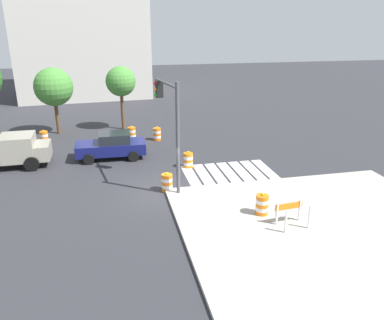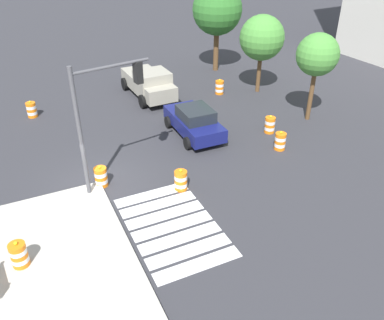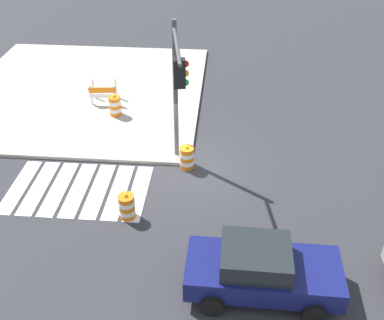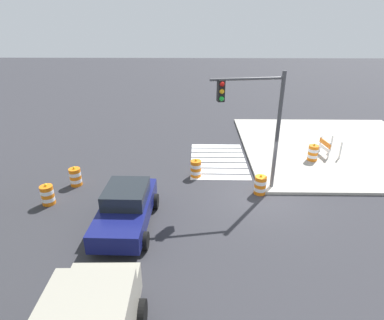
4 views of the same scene
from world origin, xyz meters
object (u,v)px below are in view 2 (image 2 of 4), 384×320
(traffic_barrel_median_far, at_px, (219,87))
(traffic_barrel_lane_center, at_px, (101,177))
(sports_car, at_px, (194,121))
(street_tree_streetside_mid, at_px, (262,38))
(pickup_truck, at_px, (150,83))
(traffic_barrel_far_curb, at_px, (280,141))
(traffic_barrel_median_near, at_px, (270,125))
(traffic_barrel_near_corner, at_px, (181,180))
(traffic_light_pole, at_px, (104,104))
(traffic_barrel_crosswalk_end, at_px, (32,110))
(street_tree_streetside_near, at_px, (217,10))
(street_tree_streetside_far, at_px, (318,55))
(traffic_barrel_on_sidewalk, at_px, (19,255))

(traffic_barrel_median_far, height_order, traffic_barrel_lane_center, same)
(sports_car, xyz_separation_m, street_tree_streetside_mid, (-3.91, 6.67, 2.77))
(pickup_truck, xyz_separation_m, traffic_barrel_far_curb, (9.32, 3.58, -0.52))
(traffic_barrel_median_near, xyz_separation_m, traffic_barrel_lane_center, (1.09, -9.66, 0.00))
(pickup_truck, xyz_separation_m, traffic_barrel_near_corner, (10.38, -2.42, -0.52))
(traffic_light_pole, bearing_deg, traffic_barrel_median_near, 98.36)
(traffic_barrel_crosswalk_end, relative_size, street_tree_streetside_near, 0.16)
(traffic_barrel_median_near, bearing_deg, pickup_truck, -150.92)
(traffic_barrel_crosswalk_end, distance_m, street_tree_streetside_far, 16.61)
(traffic_barrel_crosswalk_end, xyz_separation_m, traffic_barrel_on_sidewalk, (12.46, -1.80, 0.15))
(sports_car, bearing_deg, pickup_truck, -177.00)
(street_tree_streetside_mid, bearing_deg, pickup_truck, -106.74)
(traffic_barrel_median_far, bearing_deg, traffic_barrel_crosswalk_end, -97.55)
(pickup_truck, relative_size, traffic_barrel_median_near, 5.10)
(traffic_barrel_near_corner, bearing_deg, traffic_barrel_median_far, 142.75)
(traffic_barrel_far_curb, height_order, street_tree_streetside_mid, street_tree_streetside_mid)
(street_tree_streetside_near, relative_size, street_tree_streetside_mid, 1.24)
(pickup_truck, relative_size, street_tree_streetside_far, 1.04)
(traffic_barrel_far_curb, relative_size, traffic_barrel_on_sidewalk, 1.00)
(traffic_barrel_lane_center, relative_size, street_tree_streetside_far, 0.20)
(sports_car, bearing_deg, traffic_barrel_far_curb, 44.65)
(traffic_barrel_on_sidewalk, relative_size, traffic_light_pole, 0.19)
(street_tree_streetside_near, bearing_deg, traffic_barrel_median_far, -25.21)
(pickup_truck, relative_size, traffic_barrel_crosswalk_end, 5.10)
(traffic_barrel_crosswalk_end, height_order, street_tree_streetside_mid, street_tree_streetside_mid)
(traffic_barrel_median_far, bearing_deg, traffic_barrel_on_sidewalk, -51.26)
(traffic_barrel_median_far, relative_size, street_tree_streetside_mid, 0.20)
(traffic_barrel_far_curb, bearing_deg, traffic_barrel_on_sidewalk, -76.90)
(traffic_barrel_far_curb, distance_m, street_tree_streetside_near, 13.32)
(street_tree_streetside_mid, bearing_deg, traffic_barrel_far_curb, -25.26)
(pickup_truck, xyz_separation_m, traffic_barrel_median_far, (1.38, 4.42, -0.52))
(street_tree_streetside_mid, relative_size, street_tree_streetside_far, 1.01)
(traffic_barrel_near_corner, bearing_deg, traffic_light_pole, -119.97)
(traffic_barrel_crosswalk_end, height_order, traffic_barrel_far_curb, same)
(traffic_barrel_lane_center, bearing_deg, street_tree_streetside_mid, 117.63)
(pickup_truck, height_order, traffic_barrel_lane_center, pickup_truck)
(traffic_barrel_far_curb, relative_size, street_tree_streetside_mid, 0.20)
(pickup_truck, distance_m, traffic_barrel_lane_center, 10.22)
(traffic_barrel_crosswalk_end, bearing_deg, traffic_barrel_median_far, 82.45)
(traffic_barrel_median_far, bearing_deg, street_tree_streetside_near, 154.79)
(pickup_truck, height_order, traffic_barrel_crosswalk_end, pickup_truck)
(traffic_barrel_near_corner, bearing_deg, traffic_barrel_median_near, 113.30)
(traffic_barrel_on_sidewalk, bearing_deg, street_tree_streetside_far, 107.66)
(sports_car, distance_m, street_tree_streetside_mid, 8.21)
(sports_car, relative_size, traffic_barrel_crosswalk_end, 4.25)
(traffic_barrel_median_far, height_order, street_tree_streetside_mid, street_tree_streetside_mid)
(traffic_barrel_near_corner, height_order, street_tree_streetside_mid, street_tree_streetside_mid)
(sports_car, xyz_separation_m, street_tree_streetside_near, (-9.06, 6.19, 3.62))
(sports_car, relative_size, traffic_barrel_near_corner, 4.25)
(traffic_barrel_crosswalk_end, bearing_deg, traffic_barrel_near_corner, 25.08)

